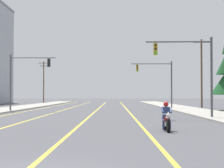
{
  "coord_description": "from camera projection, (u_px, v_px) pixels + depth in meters",
  "views": [
    {
      "loc": [
        2.05,
        -8.79,
        1.79
      ],
      "look_at": [
        1.86,
        25.22,
        2.74
      ],
      "focal_mm": 63.39,
      "sensor_mm": 36.0,
      "label": 1
    }
  ],
  "objects": [
    {
      "name": "lane_stripe_center",
      "position": [
        99.0,
        108.0,
        53.73
      ],
      "size": [
        0.16,
        100.0,
        0.01
      ],
      "primitive_type": "cube",
      "color": "yellow",
      "rests_on": "ground"
    },
    {
      "name": "lane_stripe_left",
      "position": [
        70.0,
        108.0,
        53.75
      ],
      "size": [
        0.16,
        100.0,
        0.01
      ],
      "primitive_type": "cube",
      "color": "yellow",
      "rests_on": "ground"
    },
    {
      "name": "lane_stripe_right",
      "position": [
        126.0,
        108.0,
        53.71
      ],
      "size": [
        0.16,
        100.0,
        0.01
      ],
      "primitive_type": "cube",
      "color": "yellow",
      "rests_on": "ground"
    },
    {
      "name": "lane_stripe_far_left",
      "position": [
        44.0,
        108.0,
        53.77
      ],
      "size": [
        0.16,
        100.0,
        0.01
      ],
      "primitive_type": "cube",
      "color": "yellow",
      "rests_on": "ground"
    },
    {
      "name": "sidewalk_kerb_right",
      "position": [
        185.0,
        109.0,
        48.67
      ],
      "size": [
        4.4,
        110.0,
        0.14
      ],
      "primitive_type": "cube",
      "color": "#9E998E",
      "rests_on": "ground"
    },
    {
      "name": "sidewalk_kerb_left",
      "position": [
        10.0,
        109.0,
        48.79
      ],
      "size": [
        4.4,
        110.0,
        0.14
      ],
      "primitive_type": "cube",
      "color": "#9E998E",
      "rests_on": "ground"
    },
    {
      "name": "motorcycle_with_rider",
      "position": [
        166.0,
        119.0,
        19.65
      ],
      "size": [
        0.7,
        2.19,
        1.46
      ],
      "color": "black",
      "rests_on": "ground"
    },
    {
      "name": "traffic_signal_near_right",
      "position": [
        192.0,
        64.0,
        30.0
      ],
      "size": [
        5.08,
        0.37,
        6.2
      ],
      "color": "#47474C",
      "rests_on": "ground"
    },
    {
      "name": "traffic_signal_near_left",
      "position": [
        24.0,
        74.0,
        42.92
      ],
      "size": [
        5.0,
        0.37,
        6.2
      ],
      "color": "#47474C",
      "rests_on": "ground"
    },
    {
      "name": "traffic_signal_mid_right",
      "position": [
        160.0,
        77.0,
        51.27
      ],
      "size": [
        5.33,
        0.37,
        6.2
      ],
      "color": "#47474C",
      "rests_on": "ground"
    },
    {
      "name": "utility_pole_right_far",
      "position": [
        202.0,
        72.0,
        55.6
      ],
      "size": [
        2.34,
        0.26,
        9.65
      ],
      "color": "brown",
      "rests_on": "ground"
    },
    {
      "name": "utility_pole_left_far",
      "position": [
        44.0,
        81.0,
        89.25
      ],
      "size": [
        2.21,
        0.26,
        9.43
      ],
      "color": "brown",
      "rests_on": "ground"
    }
  ]
}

